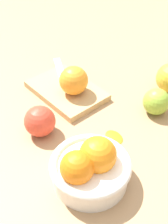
% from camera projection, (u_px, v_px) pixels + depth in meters
% --- Properties ---
extents(ground_plane, '(2.40, 2.40, 0.00)m').
position_uv_depth(ground_plane, '(109.00, 115.00, 0.79)').
color(ground_plane, tan).
extents(bowl, '(0.17, 0.17, 0.10)m').
position_uv_depth(bowl, '(90.00, 167.00, 0.61)').
color(bowl, white).
rests_on(bowl, ground_plane).
extents(cutting_board, '(0.23, 0.18, 0.02)m').
position_uv_depth(cutting_board, '(66.00, 91.00, 0.86)').
color(cutting_board, tan).
rests_on(cutting_board, ground_plane).
extents(orange_on_board, '(0.08, 0.08, 0.08)m').
position_uv_depth(orange_on_board, '(74.00, 80.00, 0.81)').
color(orange_on_board, orange).
rests_on(orange_on_board, cutting_board).
extents(knife, '(0.15, 0.06, 0.01)m').
position_uv_depth(knife, '(62.00, 75.00, 0.89)').
color(knife, silver).
rests_on(knife, cutting_board).
extents(apple_front_left, '(0.07, 0.07, 0.07)m').
position_uv_depth(apple_front_left, '(156.00, 102.00, 0.78)').
color(apple_front_left, '#8EB738').
rests_on(apple_front_left, ground_plane).
extents(apple_back_right, '(0.07, 0.07, 0.07)m').
position_uv_depth(apple_back_right, '(40.00, 121.00, 0.72)').
color(apple_back_right, '#D6422D').
rests_on(apple_back_right, ground_plane).
extents(citrus_peel, '(0.05, 0.04, 0.01)m').
position_uv_depth(citrus_peel, '(114.00, 136.00, 0.73)').
color(citrus_peel, orange).
rests_on(citrus_peel, ground_plane).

